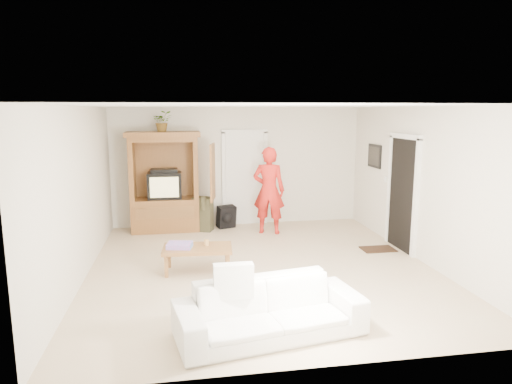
# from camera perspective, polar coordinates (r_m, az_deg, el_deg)

# --- Properties ---
(floor) EXTENTS (6.00, 6.00, 0.00)m
(floor) POSITION_cam_1_polar(r_m,az_deg,el_deg) (7.56, 0.66, -9.41)
(floor) COLOR tan
(floor) RESTS_ON ground
(ceiling) EXTENTS (6.00, 6.00, 0.00)m
(ceiling) POSITION_cam_1_polar(r_m,az_deg,el_deg) (7.13, 0.71, 10.69)
(ceiling) COLOR white
(ceiling) RESTS_ON floor
(wall_back) EXTENTS (5.50, 0.00, 5.50)m
(wall_back) POSITION_cam_1_polar(r_m,az_deg,el_deg) (10.17, -2.30, 3.19)
(wall_back) COLOR silver
(wall_back) RESTS_ON floor
(wall_front) EXTENTS (5.50, 0.00, 5.50)m
(wall_front) POSITION_cam_1_polar(r_m,az_deg,el_deg) (4.38, 7.64, -6.28)
(wall_front) COLOR silver
(wall_front) RESTS_ON floor
(wall_left) EXTENTS (0.00, 6.00, 6.00)m
(wall_left) POSITION_cam_1_polar(r_m,az_deg,el_deg) (7.28, -21.15, -0.29)
(wall_left) COLOR silver
(wall_left) RESTS_ON floor
(wall_right) EXTENTS (0.00, 6.00, 6.00)m
(wall_right) POSITION_cam_1_polar(r_m,az_deg,el_deg) (8.17, 20.03, 0.86)
(wall_right) COLOR silver
(wall_right) RESTS_ON floor
(armoire) EXTENTS (1.82, 1.14, 2.10)m
(armoire) POSITION_cam_1_polar(r_m,az_deg,el_deg) (9.82, -11.19, 0.44)
(armoire) COLOR brown
(armoire) RESTS_ON floor
(door_back) EXTENTS (0.85, 0.05, 2.04)m
(door_back) POSITION_cam_1_polar(r_m,az_deg,el_deg) (10.20, -1.43, 1.62)
(door_back) COLOR white
(door_back) RESTS_ON floor
(doorway_right) EXTENTS (0.05, 0.90, 2.04)m
(doorway_right) POSITION_cam_1_polar(r_m,az_deg,el_deg) (8.73, 17.86, -0.32)
(doorway_right) COLOR black
(doorway_right) RESTS_ON floor
(framed_picture) EXTENTS (0.03, 0.60, 0.48)m
(framed_picture) POSITION_cam_1_polar(r_m,az_deg,el_deg) (9.81, 14.61, 4.37)
(framed_picture) COLOR black
(framed_picture) RESTS_ON wall_right
(doormat) EXTENTS (0.60, 0.40, 0.02)m
(doormat) POSITION_cam_1_polar(r_m,az_deg,el_deg) (8.78, 15.01, -6.91)
(doormat) COLOR #382316
(doormat) RESTS_ON floor
(plant) EXTENTS (0.43, 0.39, 0.42)m
(plant) POSITION_cam_1_polar(r_m,az_deg,el_deg) (9.65, -11.63, 8.64)
(plant) COLOR #4C7238
(plant) RESTS_ON armoire
(man) EXTENTS (0.76, 0.62, 1.81)m
(man) POSITION_cam_1_polar(r_m,az_deg,el_deg) (9.42, 1.61, 0.20)
(man) COLOR red
(man) RESTS_ON floor
(sofa) EXTENTS (2.23, 1.19, 0.62)m
(sofa) POSITION_cam_1_polar(r_m,az_deg,el_deg) (5.34, 1.75, -14.48)
(sofa) COLOR white
(sofa) RESTS_ON floor
(coffee_table) EXTENTS (1.12, 0.67, 0.40)m
(coffee_table) POSITION_cam_1_polar(r_m,az_deg,el_deg) (7.35, -7.33, -7.21)
(coffee_table) COLOR #9F7137
(coffee_table) RESTS_ON floor
(towel) EXTENTS (0.43, 0.35, 0.08)m
(towel) POSITION_cam_1_polar(r_m,az_deg,el_deg) (7.32, -9.52, -6.58)
(towel) COLOR #DD49A5
(towel) RESTS_ON coffee_table
(candle) EXTENTS (0.08, 0.08, 0.10)m
(candle) POSITION_cam_1_polar(r_m,az_deg,el_deg) (7.37, -6.21, -6.30)
(candle) COLOR tan
(candle) RESTS_ON coffee_table
(backpack_black) EXTENTS (0.44, 0.34, 0.47)m
(backpack_black) POSITION_cam_1_polar(r_m,az_deg,el_deg) (9.98, -3.74, -3.17)
(backpack_black) COLOR black
(backpack_black) RESTS_ON floor
(backpack_olive) EXTENTS (0.46, 0.41, 0.73)m
(backpack_olive) POSITION_cam_1_polar(r_m,az_deg,el_deg) (9.77, -6.63, -2.75)
(backpack_olive) COLOR #47442B
(backpack_olive) RESTS_ON floor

